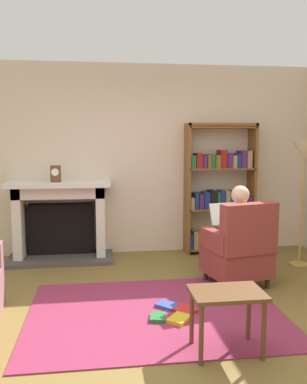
{
  "coord_description": "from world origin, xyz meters",
  "views": [
    {
      "loc": [
        -0.52,
        -3.4,
        1.65
      ],
      "look_at": [
        0.1,
        1.2,
        1.05
      ],
      "focal_mm": 38.57,
      "sensor_mm": 36.0,
      "label": 1
    }
  ],
  "objects_px": {
    "armchair_reading": "(240,249)",
    "side_table": "(227,301)",
    "seated_reader": "(234,230)",
    "mantel_clock": "(56,174)",
    "floor_lamp": "(304,161)",
    "bookshelf": "(220,193)",
    "fireplace": "(60,218)"
  },
  "relations": [
    {
      "from": "armchair_reading",
      "to": "side_table",
      "type": "bearing_deg",
      "value": 53.91
    },
    {
      "from": "seated_reader",
      "to": "side_table",
      "type": "xyz_separation_m",
      "value": [
        -0.56,
        -1.5,
        -0.21
      ]
    },
    {
      "from": "mantel_clock",
      "to": "seated_reader",
      "type": "bearing_deg",
      "value": -29.31
    },
    {
      "from": "floor_lamp",
      "to": "seated_reader",
      "type": "bearing_deg",
      "value": -154.48
    },
    {
      "from": "mantel_clock",
      "to": "bookshelf",
      "type": "relative_size",
      "value": 0.12
    },
    {
      "from": "mantel_clock",
      "to": "bookshelf",
      "type": "distance_m",
      "value": 2.34
    },
    {
      "from": "mantel_clock",
      "to": "fireplace",
      "type": "bearing_deg",
      "value": 69.33
    },
    {
      "from": "bookshelf",
      "to": "armchair_reading",
      "type": "distance_m",
      "value": 1.5
    },
    {
      "from": "bookshelf",
      "to": "floor_lamp",
      "type": "bearing_deg",
      "value": -43.45
    },
    {
      "from": "mantel_clock",
      "to": "armchair_reading",
      "type": "distance_m",
      "value": 2.59
    },
    {
      "from": "side_table",
      "to": "floor_lamp",
      "type": "distance_m",
      "value": 2.76
    },
    {
      "from": "mantel_clock",
      "to": "bookshelf",
      "type": "bearing_deg",
      "value": 3.36
    },
    {
      "from": "seated_reader",
      "to": "side_table",
      "type": "relative_size",
      "value": 2.04
    },
    {
      "from": "mantel_clock",
      "to": "seated_reader",
      "type": "distance_m",
      "value": 2.46
    },
    {
      "from": "bookshelf",
      "to": "side_table",
      "type": "bearing_deg",
      "value": -105.53
    },
    {
      "from": "armchair_reading",
      "to": "seated_reader",
      "type": "height_order",
      "value": "seated_reader"
    },
    {
      "from": "fireplace",
      "to": "armchair_reading",
      "type": "bearing_deg",
      "value": -33.73
    },
    {
      "from": "mantel_clock",
      "to": "side_table",
      "type": "xyz_separation_m",
      "value": [
        1.53,
        -2.68,
        -0.77
      ]
    },
    {
      "from": "fireplace",
      "to": "side_table",
      "type": "bearing_deg",
      "value": -61.78
    },
    {
      "from": "floor_lamp",
      "to": "armchair_reading",
      "type": "bearing_deg",
      "value": -149.04
    },
    {
      "from": "seated_reader",
      "to": "mantel_clock",
      "type": "bearing_deg",
      "value": -42.38
    },
    {
      "from": "fireplace",
      "to": "bookshelf",
      "type": "bearing_deg",
      "value": 0.89
    },
    {
      "from": "fireplace",
      "to": "floor_lamp",
      "type": "height_order",
      "value": "floor_lamp"
    },
    {
      "from": "fireplace",
      "to": "seated_reader",
      "type": "bearing_deg",
      "value": -31.82
    },
    {
      "from": "fireplace",
      "to": "side_table",
      "type": "distance_m",
      "value": 3.16
    },
    {
      "from": "mantel_clock",
      "to": "armchair_reading",
      "type": "height_order",
      "value": "mantel_clock"
    },
    {
      "from": "bookshelf",
      "to": "side_table",
      "type": "height_order",
      "value": "bookshelf"
    },
    {
      "from": "floor_lamp",
      "to": "mantel_clock",
      "type": "bearing_deg",
      "value": 168.08
    },
    {
      "from": "mantel_clock",
      "to": "floor_lamp",
      "type": "height_order",
      "value": "floor_lamp"
    },
    {
      "from": "bookshelf",
      "to": "seated_reader",
      "type": "relative_size",
      "value": 1.64
    },
    {
      "from": "fireplace",
      "to": "seated_reader",
      "type": "relative_size",
      "value": 1.24
    },
    {
      "from": "fireplace",
      "to": "side_table",
      "type": "height_order",
      "value": "fireplace"
    }
  ]
}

